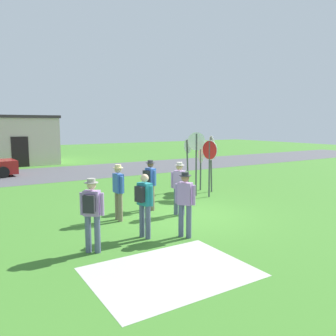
# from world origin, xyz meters

# --- Properties ---
(ground_plane) EXTENTS (80.00, 80.00, 0.00)m
(ground_plane) POSITION_xyz_m (0.00, 0.00, 0.00)
(ground_plane) COLOR #3D7528
(street_asphalt) EXTENTS (60.00, 6.40, 0.01)m
(street_asphalt) POSITION_xyz_m (0.00, 11.74, 0.00)
(street_asphalt) COLOR #4C4C51
(street_asphalt) RESTS_ON ground
(concrete_path) EXTENTS (3.20, 2.40, 0.01)m
(concrete_path) POSITION_xyz_m (-2.67, -3.36, 0.00)
(concrete_path) COLOR #ADAAA3
(concrete_path) RESTS_ON ground
(building_background) EXTENTS (5.71, 5.64, 3.58)m
(building_background) POSITION_xyz_m (-2.54, 18.94, 1.80)
(building_background) COLOR beige
(building_background) RESTS_ON ground
(stop_sign_leaning_right) EXTENTS (0.70, 0.29, 2.63)m
(stop_sign_leaning_right) POSITION_xyz_m (2.13, 2.23, 1.79)
(stop_sign_leaning_right) COLOR #474C4C
(stop_sign_leaning_right) RESTS_ON ground
(stop_sign_far_back) EXTENTS (0.34, 0.80, 2.46)m
(stop_sign_far_back) POSITION_xyz_m (3.18, 2.54, 1.70)
(stop_sign_far_back) COLOR #474C4C
(stop_sign_far_back) RESTS_ON ground
(stop_sign_center_cluster) EXTENTS (0.23, 0.67, 1.94)m
(stop_sign_center_cluster) POSITION_xyz_m (3.02, 3.09, 1.31)
(stop_sign_center_cluster) COLOR #474C4C
(stop_sign_center_cluster) RESTS_ON ground
(stop_sign_low_front) EXTENTS (0.14, 0.80, 2.32)m
(stop_sign_low_front) POSITION_xyz_m (2.45, 1.77, 1.60)
(stop_sign_low_front) COLOR #474C4C
(stop_sign_low_front) RESTS_ON ground
(stop_sign_rear_left) EXTENTS (0.17, 0.64, 2.32)m
(stop_sign_rear_left) POSITION_xyz_m (2.44, 3.28, 1.55)
(stop_sign_rear_left) COLOR #474C4C
(stop_sign_rear_left) RESTS_ON ground
(person_in_blue) EXTENTS (0.32, 0.57, 1.74)m
(person_in_blue) POSITION_xyz_m (-2.06, 0.57, 0.98)
(person_in_blue) COLOR #7A6B56
(person_in_blue) RESTS_ON ground
(person_near_signs) EXTENTS (0.42, 0.55, 1.69)m
(person_near_signs) POSITION_xyz_m (-2.16, -1.28, 0.98)
(person_near_signs) COLOR #4C5670
(person_near_signs) RESTS_ON ground
(person_holding_notes) EXTENTS (0.38, 0.50, 1.74)m
(person_holding_notes) POSITION_xyz_m (-1.22, -1.79, 0.98)
(person_holding_notes) COLOR #4C5670
(person_holding_notes) RESTS_ON ground
(person_on_left) EXTENTS (0.40, 0.45, 1.74)m
(person_on_left) POSITION_xyz_m (-0.12, 0.13, 0.98)
(person_on_left) COLOR #4C5670
(person_on_left) RESTS_ON ground
(person_in_dark_shirt) EXTENTS (0.48, 0.47, 1.74)m
(person_in_dark_shirt) POSITION_xyz_m (-3.65, -1.54, 1.01)
(person_in_dark_shirt) COLOR #4C5670
(person_in_dark_shirt) RESTS_ON ground
(person_in_teal) EXTENTS (0.41, 0.57, 1.74)m
(person_in_teal) POSITION_xyz_m (-0.62, 1.19, 1.01)
(person_in_teal) COLOR #7A6B56
(person_in_teal) RESTS_ON ground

